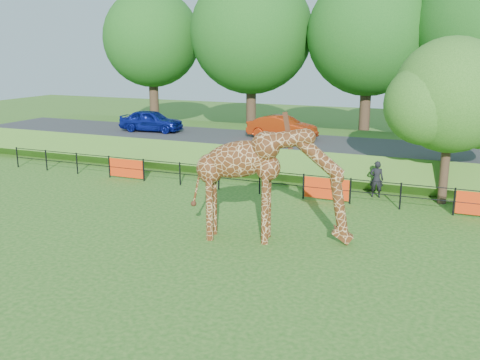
{
  "coord_description": "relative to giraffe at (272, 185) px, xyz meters",
  "views": [
    {
      "loc": [
        8.08,
        -13.35,
        6.29
      ],
      "look_at": [
        1.35,
        2.58,
        2.0
      ],
      "focal_mm": 40.0,
      "sensor_mm": 36.0,
      "label": 1
    }
  ],
  "objects": [
    {
      "name": "giraffe",
      "position": [
        0.0,
        0.0,
        0.0
      ],
      "size": [
        5.45,
        2.16,
        3.84
      ],
      "primitive_type": null,
      "rotation": [
        0.0,
        0.0,
        0.23
      ],
      "color": "#522910",
      "rests_on": "ground"
    },
    {
      "name": "tree_east",
      "position": [
        5.16,
        6.98,
        2.36
      ],
      "size": [
        5.4,
        4.71,
        6.76
      ],
      "color": "#372418",
      "rests_on": "ground"
    },
    {
      "name": "car_blue",
      "position": [
        -11.6,
        11.2,
        0.15
      ],
      "size": [
        3.91,
        1.85,
        1.29
      ],
      "primitive_type": "imported",
      "rotation": [
        0.0,
        0.0,
        1.66
      ],
      "color": "#122099",
      "rests_on": "road"
    },
    {
      "name": "visitor",
      "position": [
        2.38,
        6.82,
        -1.12
      ],
      "size": [
        0.61,
        0.43,
        1.6
      ],
      "primitive_type": "imported",
      "rotation": [
        0.0,
        0.0,
        3.22
      ],
      "color": "black",
      "rests_on": "ground"
    },
    {
      "name": "road",
      "position": [
        -2.44,
        11.35,
        -0.56
      ],
      "size": [
        40.0,
        5.0,
        0.12
      ],
      "primitive_type": "cube",
      "color": "#2C2C2E",
      "rests_on": "embankment"
    },
    {
      "name": "car_red",
      "position": [
        -3.57,
        11.71,
        0.13
      ],
      "size": [
        3.98,
        1.84,
        1.26
      ],
      "primitive_type": "imported",
      "rotation": [
        0.0,
        0.0,
        1.44
      ],
      "color": "red",
      "rests_on": "road"
    },
    {
      "name": "ground",
      "position": [
        -2.44,
        -2.65,
        -1.92
      ],
      "size": [
        90.0,
        90.0,
        0.0
      ],
      "primitive_type": "plane",
      "color": "#205B16",
      "rests_on": "ground"
    },
    {
      "name": "bg_tree_line",
      "position": [
        -0.55,
        19.35,
        5.28
      ],
      "size": [
        37.3,
        8.8,
        11.82
      ],
      "color": "#372418",
      "rests_on": "ground"
    },
    {
      "name": "embankment",
      "position": [
        -2.44,
        12.85,
        -1.27
      ],
      "size": [
        40.0,
        9.0,
        1.3
      ],
      "primitive_type": "cube",
      "color": "#205B16",
      "rests_on": "ground"
    },
    {
      "name": "perimeter_fence",
      "position": [
        -2.44,
        5.35,
        -1.37
      ],
      "size": [
        28.07,
        0.1,
        1.1
      ],
      "primitive_type": null,
      "color": "black",
      "rests_on": "ground"
    }
  ]
}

